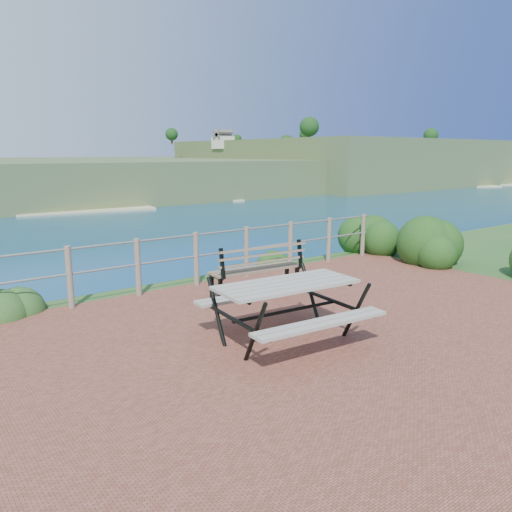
# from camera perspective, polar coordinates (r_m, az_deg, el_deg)

# --- Properties ---
(ground) EXTENTS (10.00, 7.00, 0.12)m
(ground) POSITION_cam_1_polar(r_m,az_deg,el_deg) (6.85, 7.76, -9.27)
(ground) COLOR brown
(ground) RESTS_ON ground
(safety_railing) EXTENTS (9.40, 0.10, 1.00)m
(safety_railing) POSITION_cam_1_polar(r_m,az_deg,el_deg) (9.27, -6.86, -0.01)
(safety_railing) COLOR #6B5B4C
(safety_railing) RESTS_ON ground
(distant_bay) EXTENTS (290.00, 232.36, 24.00)m
(distant_bay) POSITION_cam_1_polar(r_m,az_deg,el_deg) (272.87, 3.60, 10.84)
(distant_bay) COLOR #405329
(distant_bay) RESTS_ON ground
(picnic_table) EXTENTS (1.92, 1.61, 0.78)m
(picnic_table) POSITION_cam_1_polar(r_m,az_deg,el_deg) (6.51, 3.49, -5.65)
(picnic_table) COLOR gray
(picnic_table) RESTS_ON ground
(park_bench) EXTENTS (1.70, 0.57, 0.94)m
(park_bench) POSITION_cam_1_polar(r_m,az_deg,el_deg) (8.55, -0.04, -0.59)
(park_bench) COLOR brown
(park_bench) RESTS_ON ground
(shrub_right_front) EXTENTS (1.31, 1.31, 1.86)m
(shrub_right_front) POSITION_cam_1_polar(r_m,az_deg,el_deg) (11.90, 19.37, -0.81)
(shrub_right_front) COLOR #143A12
(shrub_right_front) RESTS_ON ground
(shrub_right_edge) EXTENTS (1.07, 1.07, 1.52)m
(shrub_right_edge) POSITION_cam_1_polar(r_m,az_deg,el_deg) (12.88, 12.94, 0.47)
(shrub_right_edge) COLOR #143A12
(shrub_right_edge) RESTS_ON ground
(shrub_lip_west) EXTENTS (0.83, 0.83, 0.60)m
(shrub_lip_west) POSITION_cam_1_polar(r_m,az_deg,el_deg) (8.61, -25.46, -5.93)
(shrub_lip_west) COLOR #1F4C1C
(shrub_lip_west) RESTS_ON ground
(shrub_lip_east) EXTENTS (0.71, 0.71, 0.43)m
(shrub_lip_east) POSITION_cam_1_polar(r_m,az_deg,el_deg) (11.46, 2.18, -0.60)
(shrub_lip_east) COLOR #143A12
(shrub_lip_east) RESTS_ON ground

